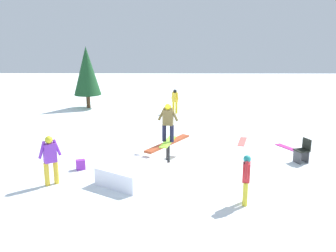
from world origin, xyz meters
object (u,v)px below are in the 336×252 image
object	(u,v)px
loose_snowboard_magenta	(289,148)
main_rider_on_rail	(168,123)
rail_feature	(168,145)
bystander_purple	(50,158)
pine_tree_near	(87,71)
bystander_yellow	(175,100)
bystander_red	(246,177)
folding_chair	(303,151)
loose_snowboard_coral	(242,141)
backpack_on_snow	(81,165)

from	to	relation	value
loose_snowboard_magenta	main_rider_on_rail	bearing A→B (deg)	-98.58
rail_feature	bystander_purple	bearing A→B (deg)	152.84
pine_tree_near	loose_snowboard_magenta	bearing A→B (deg)	-130.01
bystander_purple	bystander_yellow	size ratio (longest dim) A/B	1.12
bystander_red	folding_chair	world-z (taller)	bystander_red
loose_snowboard_magenta	folding_chair	xyz separation A→B (m)	(-1.64, 0.04, 0.40)
loose_snowboard_coral	bystander_yellow	bearing A→B (deg)	-138.11
main_rider_on_rail	bystander_yellow	world-z (taller)	main_rider_on_rail
bystander_purple	pine_tree_near	size ratio (longest dim) A/B	0.41
bystander_yellow	backpack_on_snow	world-z (taller)	bystander_yellow
pine_tree_near	folding_chair	bearing A→B (deg)	-135.23
bystander_yellow	backpack_on_snow	bearing A→B (deg)	-64.03
main_rider_on_rail	folding_chair	distance (m)	4.97
bystander_purple	loose_snowboard_magenta	bearing A→B (deg)	170.03
pine_tree_near	bystander_red	bearing A→B (deg)	-151.79
rail_feature	backpack_on_snow	size ratio (longest dim) A/B	6.67
main_rider_on_rail	folding_chair	bearing A→B (deg)	-76.28
bystander_yellow	bystander_red	bearing A→B (deg)	-35.57
loose_snowboard_magenta	loose_snowboard_coral	size ratio (longest dim) A/B	0.99
pine_tree_near	loose_snowboard_coral	bearing A→B (deg)	-131.91
bystander_purple	loose_snowboard_coral	distance (m)	8.27
rail_feature	main_rider_on_rail	xyz separation A→B (m)	(0.00, 0.00, 0.81)
main_rider_on_rail	loose_snowboard_magenta	distance (m)	5.37
bystander_red	backpack_on_snow	xyz separation A→B (m)	(2.62, 5.14, -0.62)
folding_chair	pine_tree_near	xyz separation A→B (m)	(9.97, 9.89, 1.87)
backpack_on_snow	bystander_yellow	bearing A→B (deg)	49.82
bystander_yellow	loose_snowboard_coral	bearing A→B (deg)	-18.30
backpack_on_snow	pine_tree_near	size ratio (longest dim) A/B	0.09
bystander_red	backpack_on_snow	size ratio (longest dim) A/B	4.12
bystander_red	pine_tree_near	bearing A→B (deg)	-139.26
bystander_purple	backpack_on_snow	world-z (taller)	bystander_purple
rail_feature	bystander_purple	distance (m)	4.14
rail_feature	loose_snowboard_coral	bearing A→B (deg)	-17.68
bystander_purple	loose_snowboard_magenta	xyz separation A→B (m)	(3.74, -8.47, -0.86)
bystander_yellow	backpack_on_snow	size ratio (longest dim) A/B	4.09
rail_feature	main_rider_on_rail	world-z (taller)	main_rider_on_rail
rail_feature	main_rider_on_rail	bearing A→B (deg)	0.00
rail_feature	loose_snowboard_coral	size ratio (longest dim) A/B	1.66
main_rider_on_rail	bystander_purple	size ratio (longest dim) A/B	0.96
bystander_purple	loose_snowboard_coral	bearing A→B (deg)	-178.97
bystander_purple	backpack_on_snow	distance (m)	1.60
rail_feature	loose_snowboard_magenta	distance (m)	5.21
rail_feature	bystander_red	xyz separation A→B (m)	(-3.37, -2.14, 0.14)
main_rider_on_rail	folding_chair	world-z (taller)	main_rider_on_rail
bystander_red	pine_tree_near	size ratio (longest dim) A/B	0.37
bystander_purple	bystander_red	xyz separation A→B (m)	(-1.31, -5.72, -0.09)
rail_feature	backpack_on_snow	xyz separation A→B (m)	(-0.76, 2.99, -0.47)
rail_feature	loose_snowboard_coral	xyz separation A→B (m)	(2.63, -3.18, -0.63)
main_rider_on_rail	backpack_on_snow	bearing A→B (deg)	117.56
bystander_yellow	bystander_red	world-z (taller)	bystander_red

